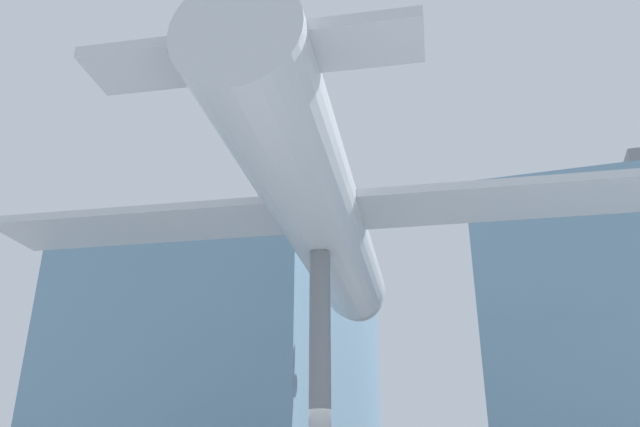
% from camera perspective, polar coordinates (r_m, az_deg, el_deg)
% --- Properties ---
extents(glass_pavilion_left, '(10.59, 13.92, 10.84)m').
position_cam_1_polar(glass_pavilion_left, '(28.96, -8.09, -14.93)').
color(glass_pavilion_left, '#60849E').
rests_on(glass_pavilion_left, ground_plane).
extents(glass_pavilion_right, '(10.59, 13.92, 10.84)m').
position_cam_1_polar(glass_pavilion_right, '(26.73, 26.94, -12.13)').
color(glass_pavilion_right, '#60849E').
rests_on(glass_pavilion_right, ground_plane).
extents(support_pylon_central, '(0.45, 0.45, 5.81)m').
position_cam_1_polar(support_pylon_central, '(13.10, -0.00, -15.71)').
color(support_pylon_central, slate).
rests_on(support_pylon_central, ground_plane).
extents(suspended_airplane, '(15.58, 14.31, 2.76)m').
position_cam_1_polar(suspended_airplane, '(14.28, 0.14, -0.27)').
color(suspended_airplane, '#B2B7BC').
rests_on(suspended_airplane, support_pylon_central).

